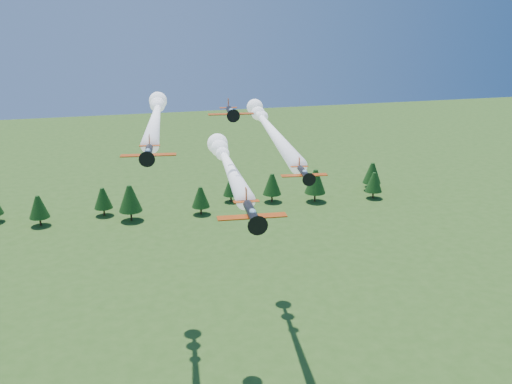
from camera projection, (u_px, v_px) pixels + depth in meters
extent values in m
cylinder|color=black|center=(251.00, 212.00, 69.28)|extent=(1.71, 6.27, 1.15)
cone|color=black|center=(256.00, 223.00, 65.89)|extent=(1.24, 1.13, 1.15)
cone|color=black|center=(258.00, 225.00, 65.25)|extent=(0.55, 0.56, 0.50)
cylinder|color=black|center=(258.00, 226.00, 65.07)|extent=(2.40, 0.26, 2.41)
cube|color=#C3450D|center=(252.00, 217.00, 68.96)|extent=(8.60, 2.31, 0.14)
cube|color=#C3450D|center=(246.00, 201.00, 73.08)|extent=(3.40, 1.27, 0.08)
cube|color=#C3450D|center=(246.00, 194.00, 72.91)|extent=(0.20, 1.09, 1.66)
ellipsoid|color=#89B8D3|center=(253.00, 212.00, 68.17)|extent=(0.95, 1.45, 0.72)
sphere|color=white|center=(224.00, 154.00, 96.64)|extent=(2.30, 2.30, 2.30)
sphere|color=white|center=(221.00, 150.00, 99.90)|extent=(3.00, 3.00, 3.00)
sphere|color=white|center=(219.00, 145.00, 103.17)|extent=(3.70, 3.70, 3.70)
cylinder|color=black|center=(148.00, 152.00, 75.81)|extent=(1.69, 5.44, 0.99)
cone|color=black|center=(147.00, 158.00, 72.86)|extent=(1.10, 1.02, 0.99)
cone|color=black|center=(147.00, 159.00, 72.30)|extent=(0.49, 0.50, 0.44)
cylinder|color=black|center=(147.00, 159.00, 72.14)|extent=(2.07, 0.31, 2.08)
cube|color=#C3450D|center=(148.00, 155.00, 75.54)|extent=(7.46, 2.30, 0.12)
cube|color=#C3450D|center=(150.00, 146.00, 79.12)|extent=(2.96, 1.22, 0.07)
cube|color=#C3450D|center=(149.00, 140.00, 78.97)|extent=(0.21, 0.95, 1.44)
ellipsoid|color=#89B8D3|center=(148.00, 151.00, 74.85)|extent=(0.87, 1.27, 0.62)
sphere|color=white|center=(158.00, 107.00, 109.73)|extent=(2.30, 2.30, 2.30)
sphere|color=white|center=(158.00, 104.00, 114.00)|extent=(3.00, 3.00, 3.00)
sphere|color=white|center=(159.00, 100.00, 118.27)|extent=(3.70, 3.70, 3.70)
cylinder|color=black|center=(304.00, 173.00, 79.55)|extent=(1.49, 4.83, 0.88)
cone|color=black|center=(308.00, 178.00, 76.93)|extent=(0.98, 0.90, 0.88)
cone|color=black|center=(309.00, 179.00, 76.44)|extent=(0.44, 0.44, 0.39)
cylinder|color=black|center=(309.00, 180.00, 76.29)|extent=(1.84, 0.28, 1.85)
cube|color=#C3450D|center=(304.00, 175.00, 79.30)|extent=(6.61, 2.03, 0.11)
cube|color=#C3450D|center=(299.00, 166.00, 82.48)|extent=(2.63, 1.07, 0.06)
cube|color=#C3450D|center=(299.00, 162.00, 82.35)|extent=(0.19, 0.84, 1.28)
ellipsoid|color=#89B8D3|center=(305.00, 172.00, 78.69)|extent=(0.77, 1.13, 0.55)
sphere|color=white|center=(261.00, 117.00, 119.81)|extent=(2.30, 2.30, 2.30)
sphere|color=white|center=(258.00, 113.00, 125.04)|extent=(3.00, 3.00, 3.00)
sphere|color=white|center=(254.00, 108.00, 130.26)|extent=(3.70, 3.70, 3.70)
cylinder|color=black|center=(231.00, 112.00, 84.03)|extent=(1.45, 4.98, 0.91)
cone|color=black|center=(233.00, 115.00, 81.34)|extent=(1.00, 0.91, 0.91)
cone|color=black|center=(233.00, 116.00, 80.82)|extent=(0.44, 0.45, 0.40)
cylinder|color=black|center=(233.00, 116.00, 80.68)|extent=(1.90, 0.25, 1.91)
cube|color=#C3450D|center=(231.00, 114.00, 83.78)|extent=(6.83, 1.97, 0.11)
cube|color=#C3450D|center=(228.00, 108.00, 87.06)|extent=(2.71, 1.06, 0.06)
cube|color=#C3450D|center=(228.00, 103.00, 86.92)|extent=(0.18, 0.87, 1.32)
ellipsoid|color=#89B8D3|center=(231.00, 110.00, 83.15)|extent=(0.77, 1.16, 0.57)
cylinder|color=#382314|center=(231.00, 198.00, 200.60)|extent=(0.60, 0.60, 2.40)
cone|color=#113810|center=(231.00, 187.00, 199.28)|extent=(5.48, 5.48, 6.17)
cylinder|color=#382314|center=(272.00, 198.00, 200.46)|extent=(0.60, 0.60, 2.84)
cone|color=#113810|center=(272.00, 184.00, 198.90)|extent=(6.50, 6.50, 7.31)
cylinder|color=#382314|center=(373.00, 195.00, 204.32)|extent=(0.60, 0.60, 2.65)
cone|color=#113810|center=(374.00, 182.00, 202.87)|extent=(6.05, 6.05, 6.81)
cylinder|color=#382314|center=(104.00, 212.00, 187.27)|extent=(0.60, 0.60, 2.63)
cone|color=#113810|center=(103.00, 198.00, 185.82)|extent=(6.02, 6.02, 6.77)
cylinder|color=#382314|center=(315.00, 197.00, 200.73)|extent=(0.60, 0.60, 3.23)
cone|color=#113810|center=(315.00, 181.00, 198.95)|extent=(7.39, 7.39, 8.31)
cylinder|color=#382314|center=(131.00, 216.00, 182.79)|extent=(0.60, 0.60, 3.27)
cone|color=#113810|center=(130.00, 198.00, 180.99)|extent=(7.48, 7.48, 8.41)
cylinder|color=#382314|center=(371.00, 187.00, 213.02)|extent=(0.60, 0.60, 2.94)
cone|color=#113810|center=(372.00, 173.00, 211.40)|extent=(6.73, 6.73, 7.57)
cylinder|color=#382314|center=(40.00, 221.00, 178.49)|extent=(0.60, 0.60, 2.75)
cone|color=#113810|center=(39.00, 207.00, 176.98)|extent=(6.28, 6.28, 7.06)
cylinder|color=#382314|center=(201.00, 210.00, 188.44)|extent=(0.60, 0.60, 2.61)
cone|color=#113810|center=(201.00, 197.00, 187.00)|extent=(5.97, 5.97, 6.72)
cylinder|color=#382314|center=(371.00, 183.00, 217.35)|extent=(0.60, 0.60, 2.62)
cone|color=#113810|center=(372.00, 172.00, 215.90)|extent=(6.00, 6.00, 6.75)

